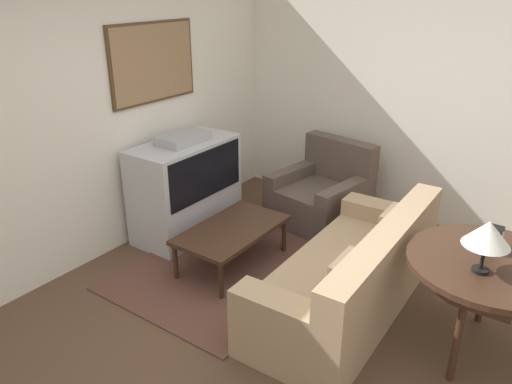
# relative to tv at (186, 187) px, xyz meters

# --- Properties ---
(ground_plane) EXTENTS (12.00, 12.00, 0.00)m
(ground_plane) POSITION_rel_tv_xyz_m (-0.87, -1.74, -0.52)
(ground_plane) COLOR brown
(wall_back) EXTENTS (12.00, 0.10, 2.70)m
(wall_back) POSITION_rel_tv_xyz_m (-0.85, 0.39, 0.84)
(wall_back) COLOR silver
(wall_back) RESTS_ON ground_plane
(wall_right) EXTENTS (0.06, 12.00, 2.70)m
(wall_right) POSITION_rel_tv_xyz_m (1.76, -1.74, 0.83)
(wall_right) COLOR silver
(wall_right) RESTS_ON ground_plane
(area_rug) EXTENTS (2.09, 1.56, 0.01)m
(area_rug) POSITION_rel_tv_xyz_m (-0.30, -0.79, -0.51)
(area_rug) COLOR brown
(area_rug) RESTS_ON ground_plane
(tv) EXTENTS (1.16, 0.59, 1.10)m
(tv) POSITION_rel_tv_xyz_m (0.00, 0.00, 0.00)
(tv) COLOR #B7B7BC
(tv) RESTS_ON ground_plane
(couch) EXTENTS (2.10, 0.92, 0.81)m
(couch) POSITION_rel_tv_xyz_m (-0.23, -2.02, -0.23)
(couch) COLOR tan
(couch) RESTS_ON ground_plane
(armchair) EXTENTS (1.03, 1.01, 0.89)m
(armchair) POSITION_rel_tv_xyz_m (1.08, -1.03, -0.23)
(armchair) COLOR brown
(armchair) RESTS_ON ground_plane
(coffee_table) EXTENTS (1.09, 0.62, 0.40)m
(coffee_table) POSITION_rel_tv_xyz_m (-0.26, -0.81, -0.16)
(coffee_table) COLOR #3D2619
(coffee_table) RESTS_ON ground_plane
(console_table) EXTENTS (1.12, 1.12, 0.76)m
(console_table) POSITION_rel_tv_xyz_m (-0.18, -3.00, 0.18)
(console_table) COLOR #3D2619
(console_table) RESTS_ON ground_plane
(table_lamp) EXTENTS (0.30, 0.30, 0.37)m
(table_lamp) POSITION_rel_tv_xyz_m (-0.36, -2.96, 0.52)
(table_lamp) COLOR black
(table_lamp) RESTS_ON console_table
(mantel_clock) EXTENTS (0.15, 0.10, 0.17)m
(mantel_clock) POSITION_rel_tv_xyz_m (-0.01, -2.96, 0.33)
(mantel_clock) COLOR black
(mantel_clock) RESTS_ON console_table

